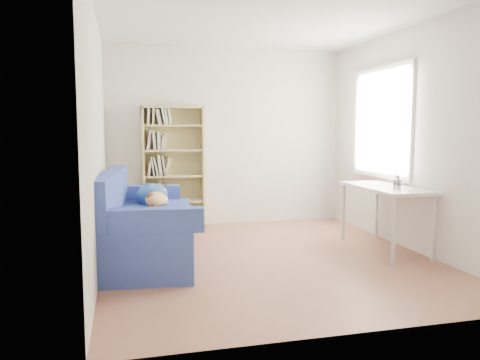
{
  "coord_description": "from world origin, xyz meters",
  "views": [
    {
      "loc": [
        -1.5,
        -4.81,
        1.39
      ],
      "look_at": [
        -0.26,
        0.18,
        0.85
      ],
      "focal_mm": 35.0,
      "sensor_mm": 36.0,
      "label": 1
    }
  ],
  "objects_px": {
    "desk": "(385,192)",
    "pen_cup": "(397,183)",
    "sofa": "(143,226)",
    "bookshelf": "(173,172)"
  },
  "relations": [
    {
      "from": "desk",
      "to": "pen_cup",
      "type": "distance_m",
      "value": 0.25
    },
    {
      "from": "sofa",
      "to": "pen_cup",
      "type": "height_order",
      "value": "sofa"
    },
    {
      "from": "bookshelf",
      "to": "pen_cup",
      "type": "xyz_separation_m",
      "value": [
        2.27,
        -2.06,
        0.01
      ]
    },
    {
      "from": "pen_cup",
      "to": "bookshelf",
      "type": "bearing_deg",
      "value": 137.84
    },
    {
      "from": "sofa",
      "to": "pen_cup",
      "type": "bearing_deg",
      "value": -4.08
    },
    {
      "from": "desk",
      "to": "pen_cup",
      "type": "bearing_deg",
      "value": -86.07
    },
    {
      "from": "sofa",
      "to": "bookshelf",
      "type": "relative_size",
      "value": 1.18
    },
    {
      "from": "sofa",
      "to": "bookshelf",
      "type": "height_order",
      "value": "bookshelf"
    },
    {
      "from": "pen_cup",
      "to": "desk",
      "type": "bearing_deg",
      "value": 93.93
    },
    {
      "from": "sofa",
      "to": "bookshelf",
      "type": "distance_m",
      "value": 1.7
    }
  ]
}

